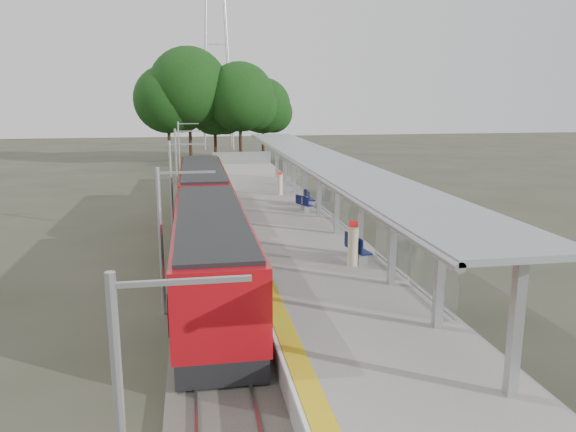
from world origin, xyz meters
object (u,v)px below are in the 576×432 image
Objects in this scene: bench_mid at (304,203)px; train at (206,216)px; bench_near at (356,248)px; litter_bin at (305,204)px; info_pillar_near at (353,246)px; info_pillar_far at (280,185)px; bench_far at (309,197)px.

train is at bearing -160.76° from bench_mid.
bench_mid is at bearing 80.59° from bench_near.
train is 32.35× the size of litter_bin.
bench_near is 0.70m from info_pillar_near.
info_pillar_near reaches higher than litter_bin.
info_pillar_far is at bearing 64.12° from train.
info_pillar_far is at bearing 82.19° from bench_near.
litter_bin is (-0.59, -1.64, -0.10)m from bench_far.
info_pillar_far is at bearing 95.77° from litter_bin.
train is 8.31m from info_pillar_near.
bench_far is 4.40m from info_pillar_far.
train is at bearing -136.61° from info_pillar_far.
bench_near is 10.71m from bench_mid.
bench_far is 1.71× the size of litter_bin.
bench_mid reaches higher than litter_bin.
litter_bin is (6.03, 5.34, -0.63)m from train.
bench_mid is at bearing 102.68° from info_pillar_near.
litter_bin is (0.59, -5.88, -0.29)m from info_pillar_far.
bench_far is at bearing 46.43° from bench_mid.
bench_far is 13.00m from info_pillar_near.
bench_mid is 0.86× the size of info_pillar_far.
train is 16.70× the size of info_pillar_far.
info_pillar_far is (5.44, 11.22, -0.34)m from train.
bench_far is at bearing 70.40° from litter_bin.
train is at bearing 147.60° from info_pillar_near.
bench_mid is 0.75× the size of info_pillar_near.
train reaches higher than bench_mid.
litter_bin is at bearing 102.34° from info_pillar_near.
bench_near is at bearing -108.55° from info_pillar_far.
bench_mid is 1.81m from bench_far.
info_pillar_near is at bearing -109.68° from info_pillar_far.
litter_bin is (-0.04, 10.75, -0.17)m from bench_near.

